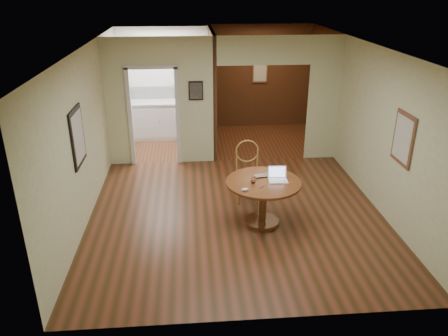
{
  "coord_description": "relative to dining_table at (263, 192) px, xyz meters",
  "views": [
    {
      "loc": [
        -0.75,
        -6.51,
        3.71
      ],
      "look_at": [
        -0.23,
        -0.2,
        0.98
      ],
      "focal_mm": 35.0,
      "sensor_mm": 36.0,
      "label": 1
    }
  ],
  "objects": [
    {
      "name": "chair",
      "position": [
        -0.14,
        0.9,
        0.05
      ],
      "size": [
        0.48,
        0.48,
        1.11
      ],
      "rotation": [
        0.0,
        0.0,
        -0.03
      ],
      "color": "olive",
      "rests_on": "ground"
    },
    {
      "name": "pen",
      "position": [
        -0.06,
        -0.21,
        0.2
      ],
      "size": [
        0.09,
        0.1,
        0.01
      ],
      "primitive_type": "cylinder",
      "rotation": [
        0.0,
        1.57,
        0.8
      ],
      "color": "navy",
      "rests_on": "dining_table"
    },
    {
      "name": "closed_laptop",
      "position": [
        0.06,
        0.15,
        0.21
      ],
      "size": [
        0.39,
        0.29,
        0.03
      ],
      "primitive_type": "imported",
      "rotation": [
        0.0,
        0.0,
        0.21
      ],
      "color": "silver",
      "rests_on": "dining_table"
    },
    {
      "name": "dining_table",
      "position": [
        0.0,
        0.0,
        0.0
      ],
      "size": [
        1.21,
        1.21,
        0.76
      ],
      "rotation": [
        0.0,
        0.0,
        0.04
      ],
      "color": "brown",
      "rests_on": "ground"
    },
    {
      "name": "kitchen_cabinet",
      "position": [
        -1.75,
        4.46,
        -0.09
      ],
      "size": [
        2.06,
        0.6,
        0.94
      ],
      "color": "silver",
      "rests_on": "ground"
    },
    {
      "name": "wine_glass",
      "position": [
        -0.18,
        -0.06,
        0.24
      ],
      "size": [
        0.09,
        0.09,
        0.1
      ],
      "primitive_type": null,
      "color": "white",
      "rests_on": "dining_table"
    },
    {
      "name": "grocery_bag",
      "position": [
        -1.11,
        4.46,
        0.55
      ],
      "size": [
        0.42,
        0.4,
        0.34
      ],
      "primitive_type": "ellipsoid",
      "rotation": [
        0.0,
        0.0,
        -0.39
      ],
      "color": "beige",
      "rests_on": "kitchen_cabinet"
    },
    {
      "name": "mouse",
      "position": [
        -0.34,
        -0.32,
        0.22
      ],
      "size": [
        0.12,
        0.07,
        0.05
      ],
      "primitive_type": "ellipsoid",
      "rotation": [
        0.0,
        0.0,
        0.08
      ],
      "color": "white",
      "rests_on": "dining_table"
    },
    {
      "name": "open_laptop",
      "position": [
        0.23,
        0.04,
        0.26
      ],
      "size": [
        0.31,
        0.27,
        0.21
      ],
      "rotation": [
        0.0,
        0.0,
        -0.06
      ],
      "color": "white",
      "rests_on": "dining_table"
    },
    {
      "name": "room_shell",
      "position": [
        -0.87,
        3.36,
        0.73
      ],
      "size": [
        5.2,
        7.5,
        5.0
      ],
      "color": "white",
      "rests_on": "ground"
    },
    {
      "name": "floor",
      "position": [
        -0.4,
        0.26,
        -0.56
      ],
      "size": [
        5.0,
        5.0,
        0.0
      ],
      "primitive_type": "plane",
      "color": "#402912",
      "rests_on": "ground"
    }
  ]
}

